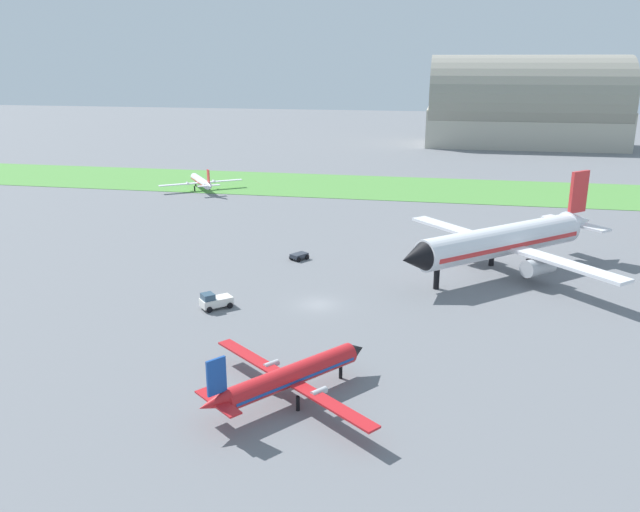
# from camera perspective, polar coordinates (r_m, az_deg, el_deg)

# --- Properties ---
(ground_plane) EXTENTS (600.00, 600.00, 0.00)m
(ground_plane) POSITION_cam_1_polar(r_m,az_deg,el_deg) (75.43, -0.16, -4.34)
(ground_plane) COLOR slate
(grass_taxiway_strip) EXTENTS (360.00, 28.00, 0.08)m
(grass_taxiway_strip) POSITION_cam_1_polar(r_m,az_deg,el_deg) (145.49, 5.54, 6.10)
(grass_taxiway_strip) COLOR #549342
(grass_taxiway_strip) RESTS_ON ground_plane
(airplane_midfield_jet) EXTENTS (28.80, 28.05, 12.59)m
(airplane_midfield_jet) POSITION_cam_1_polar(r_m,az_deg,el_deg) (88.50, 16.16, 1.32)
(airplane_midfield_jet) COLOR white
(airplane_midfield_jet) RESTS_ON ground_plane
(airplane_taxiing_turboprop) EXTENTS (15.71, 13.86, 5.54)m
(airplane_taxiing_turboprop) POSITION_cam_1_polar(r_m,az_deg,el_deg) (143.57, -10.53, 6.56)
(airplane_taxiing_turboprop) COLOR white
(airplane_taxiing_turboprop) RESTS_ON ground_plane
(airplane_foreground_turboprop) EXTENTS (16.63, 14.81, 6.04)m
(airplane_foreground_turboprop) POSITION_cam_1_polar(r_m,az_deg,el_deg) (54.52, -2.75, -10.63)
(airplane_foreground_turboprop) COLOR red
(airplane_foreground_turboprop) RESTS_ON ground_plane
(baggage_cart_near_gate) EXTENTS (2.78, 2.95, 0.90)m
(baggage_cart_near_gate) POSITION_cam_1_polar(r_m,az_deg,el_deg) (91.99, -1.87, 0.02)
(baggage_cart_near_gate) COLOR #2D333D
(baggage_cart_near_gate) RESTS_ON ground_plane
(pushback_tug_midfield) EXTENTS (3.86, 3.77, 1.95)m
(pushback_tug_midfield) POSITION_cam_1_polar(r_m,az_deg,el_deg) (74.98, -9.34, -3.96)
(pushback_tug_midfield) COLOR white
(pushback_tug_midfield) RESTS_ON ground_plane
(hangar_distant) EXTENTS (62.76, 28.50, 29.03)m
(hangar_distant) POSITION_cam_1_polar(r_m,az_deg,el_deg) (225.20, 17.77, 12.42)
(hangar_distant) COLOR #B2AD9E
(hangar_distant) RESTS_ON ground_plane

